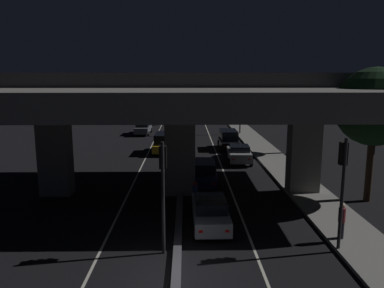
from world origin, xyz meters
name	(u,v)px	position (x,y,z in m)	size (l,w,h in m)	color
ground_plane	(176,281)	(0.00, 0.00, 0.00)	(200.00, 200.00, 0.00)	black
lane_line_left_inner	(157,134)	(-3.30, 35.00, 0.00)	(0.12, 126.00, 0.00)	beige
lane_line_right_inner	(209,134)	(3.30, 35.00, 0.00)	(0.12, 126.00, 0.00)	beige
median_divider	(183,133)	(0.00, 35.00, 0.11)	(0.35, 126.00, 0.22)	#4C4C51
sidewalk_right	(256,143)	(8.11, 28.00, 0.08)	(2.76, 126.00, 0.16)	gray
elevated_overpass	(180,103)	(0.00, 10.32, 5.71)	(22.85, 13.13, 7.56)	slate
traffic_light_left_of_median	(163,178)	(-0.58, 2.27, 3.26)	(0.30, 0.49, 4.78)	black
traffic_light_right_of_median	(343,175)	(6.83, 2.27, 3.35)	(0.30, 0.49, 4.91)	black
street_lamp	(237,99)	(6.82, 34.54, 4.50)	(2.76, 0.32, 7.47)	#2D2D30
car_silver_lead	(210,211)	(1.55, 4.94, 0.79)	(1.87, 4.57, 1.52)	gray
car_dark_blue_second	(203,173)	(1.54, 12.00, 0.89)	(2.06, 4.26, 1.70)	#141938
car_silver_third	(239,154)	(4.90, 18.63, 0.82)	(2.08, 4.01, 1.55)	gray
car_black_fourth	(229,139)	(4.69, 24.76, 1.02)	(1.98, 4.30, 1.94)	black
car_taxi_yellow_lead_oncoming	(164,143)	(-1.74, 23.06, 1.00)	(2.16, 4.60, 1.91)	gold
car_grey_second_oncoming	(143,127)	(-5.09, 34.78, 0.86)	(1.96, 4.81, 1.66)	#515459
car_dark_red_third_oncoming	(152,119)	(-4.89, 45.14, 0.75)	(2.06, 4.22, 1.44)	#591414
motorcycle_black_filtering_near	(195,196)	(0.89, 7.87, 0.62)	(0.33, 1.85, 1.46)	black
pedestrian_on_sidewalk	(342,221)	(7.33, 3.15, 0.99)	(0.31, 0.31, 1.63)	black
roadside_tree_kerbside_near	(375,107)	(11.18, 8.65, 5.61)	(4.50, 4.50, 7.89)	#2D2116
roadside_tree_kerbside_mid	(297,106)	(10.76, 22.19, 4.55)	(3.11, 3.11, 6.17)	#38281C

